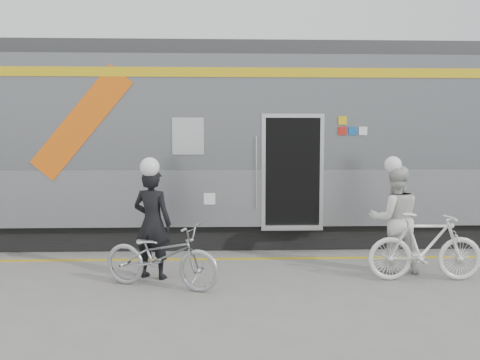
{
  "coord_description": "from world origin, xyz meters",
  "views": [
    {
      "loc": [
        -0.2,
        -7.0,
        2.21
      ],
      "look_at": [
        0.11,
        1.6,
        1.5
      ],
      "focal_mm": 38.0,
      "sensor_mm": 36.0,
      "label": 1
    }
  ],
  "objects_px": {
    "man": "(152,223)",
    "bicycle_left": "(161,256)",
    "bicycle_right": "(425,247)",
    "woman": "(395,219)"
  },
  "relations": [
    {
      "from": "man",
      "to": "bicycle_left",
      "type": "height_order",
      "value": "man"
    },
    {
      "from": "man",
      "to": "bicycle_right",
      "type": "xyz_separation_m",
      "value": [
        4.25,
        -0.31,
        -0.34
      ]
    },
    {
      "from": "bicycle_right",
      "to": "bicycle_left",
      "type": "bearing_deg",
      "value": 95.28
    },
    {
      "from": "man",
      "to": "bicycle_right",
      "type": "height_order",
      "value": "man"
    },
    {
      "from": "man",
      "to": "woman",
      "type": "height_order",
      "value": "woman"
    },
    {
      "from": "woman",
      "to": "bicycle_right",
      "type": "relative_size",
      "value": 0.99
    },
    {
      "from": "woman",
      "to": "bicycle_right",
      "type": "height_order",
      "value": "woman"
    },
    {
      "from": "man",
      "to": "bicycle_left",
      "type": "bearing_deg",
      "value": 130.79
    },
    {
      "from": "man",
      "to": "bicycle_right",
      "type": "relative_size",
      "value": 0.99
    },
    {
      "from": "man",
      "to": "woman",
      "type": "xyz_separation_m",
      "value": [
        3.95,
        0.24,
        0.0
      ]
    }
  ]
}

